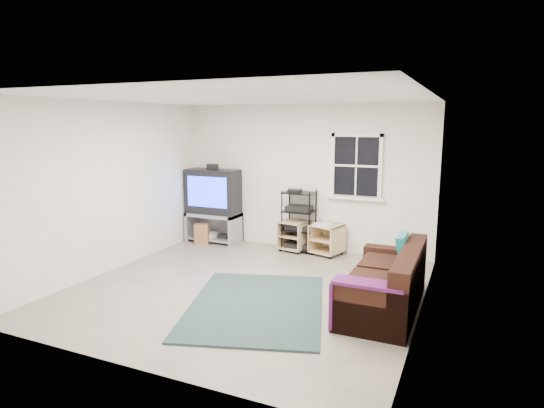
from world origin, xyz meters
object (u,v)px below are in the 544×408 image
at_px(sofa, 386,286).
at_px(side_table_left, 295,234).
at_px(tv_unit, 213,199).
at_px(av_rack, 299,224).
at_px(side_table_right, 327,237).

bearing_deg(sofa, side_table_left, 134.42).
bearing_deg(tv_unit, av_rack, 1.88).
relative_size(side_table_left, sofa, 0.29).
height_order(av_rack, side_table_left, av_rack).
bearing_deg(av_rack, sofa, -46.55).
distance_m(tv_unit, side_table_left, 1.74).
bearing_deg(sofa, side_table_right, 124.37).
height_order(side_table_left, side_table_right, side_table_right).
bearing_deg(side_table_left, av_rack, -6.50).
bearing_deg(tv_unit, side_table_left, 2.26).
distance_m(side_table_right, sofa, 2.42).
relative_size(tv_unit, side_table_left, 2.79).
relative_size(tv_unit, side_table_right, 2.51).
xyz_separation_m(av_rack, side_table_right, (0.54, -0.02, -0.17)).
bearing_deg(side_table_left, sofa, -45.58).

